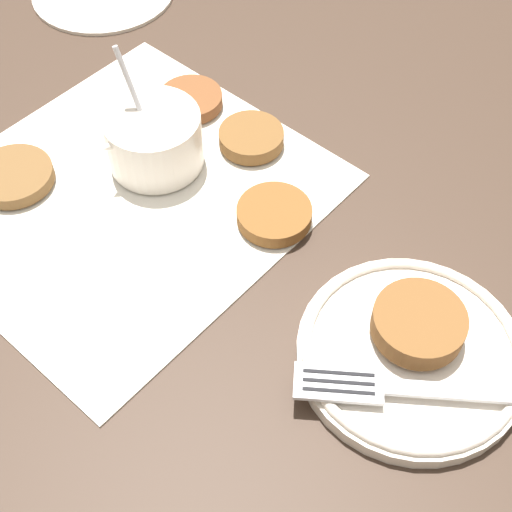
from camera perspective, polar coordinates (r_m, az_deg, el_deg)
name	(u,v)px	position (r m, az deg, el deg)	size (l,w,h in m)	color
ground_plane	(129,209)	(0.65, -10.14, 3.70)	(4.00, 4.00, 0.00)	#38281E
napkin	(127,194)	(0.66, -10.30, 4.88)	(0.37, 0.35, 0.00)	silver
sauce_bowl	(154,142)	(0.66, -8.17, 9.04)	(0.10, 0.09, 0.11)	silver
fritter_0	(274,214)	(0.62, 1.47, 3.36)	(0.07, 0.07, 0.01)	brown
fritter_1	(251,138)	(0.69, -0.38, 9.45)	(0.06, 0.06, 0.01)	brown
fritter_2	(14,176)	(0.69, -18.81, 6.06)	(0.07, 0.07, 0.01)	brown
fritter_3	(191,100)	(0.73, -5.24, 12.35)	(0.06, 0.06, 0.01)	brown
serving_plate	(411,353)	(0.56, 12.29, -7.56)	(0.17, 0.17, 0.02)	silver
fritter_on_plate	(419,323)	(0.55, 12.88, -5.26)	(0.07, 0.07, 0.02)	brown
fork	(385,387)	(0.52, 10.30, -10.25)	(0.14, 0.13, 0.00)	silver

